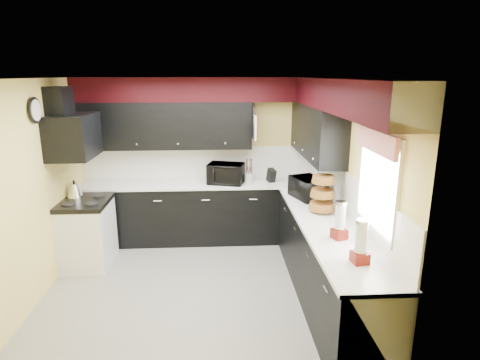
# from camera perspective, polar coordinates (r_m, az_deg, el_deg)

# --- Properties ---
(ground) EXTENTS (3.60, 3.60, 0.00)m
(ground) POSITION_cam_1_polar(r_m,az_deg,el_deg) (5.13, -6.20, -15.03)
(ground) COLOR gray
(ground) RESTS_ON ground
(wall_back) EXTENTS (3.60, 0.06, 2.50)m
(wall_back) POSITION_cam_1_polar(r_m,az_deg,el_deg) (6.38, -5.75, 3.05)
(wall_back) COLOR #E0C666
(wall_back) RESTS_ON ground
(wall_right) EXTENTS (0.06, 3.60, 2.50)m
(wall_right) POSITION_cam_1_polar(r_m,az_deg,el_deg) (4.87, 15.02, -1.11)
(wall_right) COLOR #E0C666
(wall_right) RESTS_ON ground
(wall_left) EXTENTS (0.06, 3.60, 2.50)m
(wall_left) POSITION_cam_1_polar(r_m,az_deg,el_deg) (5.07, -27.38, -1.66)
(wall_left) COLOR #E0C666
(wall_left) RESTS_ON ground
(ceiling) EXTENTS (3.60, 3.60, 0.06)m
(ceiling) POSITION_cam_1_polar(r_m,az_deg,el_deg) (4.45, -7.12, 14.14)
(ceiling) COLOR white
(ceiling) RESTS_ON wall_back
(cab_back) EXTENTS (3.60, 0.60, 0.90)m
(cab_back) POSITION_cam_1_polar(r_m,az_deg,el_deg) (6.31, -5.67, -4.65)
(cab_back) COLOR black
(cab_back) RESTS_ON ground
(cab_right) EXTENTS (0.60, 3.00, 0.90)m
(cab_right) POSITION_cam_1_polar(r_m,az_deg,el_deg) (4.80, 12.02, -11.40)
(cab_right) COLOR black
(cab_right) RESTS_ON ground
(counter_back) EXTENTS (3.62, 0.64, 0.04)m
(counter_back) POSITION_cam_1_polar(r_m,az_deg,el_deg) (6.17, -5.78, -0.52)
(counter_back) COLOR white
(counter_back) RESTS_ON cab_back
(counter_right) EXTENTS (0.64, 3.02, 0.04)m
(counter_right) POSITION_cam_1_polar(r_m,az_deg,el_deg) (4.61, 12.33, -6.15)
(counter_right) COLOR white
(counter_right) RESTS_ON cab_right
(splash_back) EXTENTS (3.60, 0.02, 0.50)m
(splash_back) POSITION_cam_1_polar(r_m,az_deg,el_deg) (6.38, -5.74, 2.50)
(splash_back) COLOR white
(splash_back) RESTS_ON counter_back
(splash_right) EXTENTS (0.02, 3.60, 0.50)m
(splash_right) POSITION_cam_1_polar(r_m,az_deg,el_deg) (4.88, 14.86, -1.79)
(splash_right) COLOR white
(splash_right) RESTS_ON counter_right
(upper_back) EXTENTS (2.60, 0.35, 0.70)m
(upper_back) POSITION_cam_1_polar(r_m,az_deg,el_deg) (6.16, -10.64, 7.64)
(upper_back) COLOR black
(upper_back) RESTS_ON wall_back
(upper_right) EXTENTS (0.35, 1.80, 0.70)m
(upper_right) POSITION_cam_1_polar(r_m,az_deg,el_deg) (5.56, 10.82, 6.87)
(upper_right) COLOR black
(upper_right) RESTS_ON wall_right
(soffit_back) EXTENTS (3.60, 0.36, 0.35)m
(soffit_back) POSITION_cam_1_polar(r_m,az_deg,el_deg) (6.07, -6.08, 12.67)
(soffit_back) COLOR black
(soffit_back) RESTS_ON wall_back
(soffit_right) EXTENTS (0.36, 3.24, 0.35)m
(soffit_right) POSITION_cam_1_polar(r_m,az_deg,el_deg) (4.47, 14.44, 11.56)
(soffit_right) COLOR black
(soffit_right) RESTS_ON wall_right
(stove) EXTENTS (0.60, 0.75, 0.86)m
(stove) POSITION_cam_1_polar(r_m,az_deg,el_deg) (5.88, -20.84, -7.26)
(stove) COLOR white
(stove) RESTS_ON ground
(cooktop) EXTENTS (0.62, 0.77, 0.06)m
(cooktop) POSITION_cam_1_polar(r_m,az_deg,el_deg) (5.73, -21.26, -2.99)
(cooktop) COLOR black
(cooktop) RESTS_ON stove
(hood) EXTENTS (0.50, 0.78, 0.55)m
(hood) POSITION_cam_1_polar(r_m,az_deg,el_deg) (5.56, -22.60, 5.79)
(hood) COLOR black
(hood) RESTS_ON wall_left
(hood_duct) EXTENTS (0.24, 0.40, 0.40)m
(hood_duct) POSITION_cam_1_polar(r_m,az_deg,el_deg) (5.56, -24.32, 9.99)
(hood_duct) COLOR black
(hood_duct) RESTS_ON wall_left
(window) EXTENTS (0.03, 0.86, 0.96)m
(window) POSITION_cam_1_polar(r_m,az_deg,el_deg) (3.97, 19.07, -0.50)
(window) COLOR white
(window) RESTS_ON wall_right
(valance) EXTENTS (0.04, 0.88, 0.20)m
(valance) POSITION_cam_1_polar(r_m,az_deg,el_deg) (3.87, 18.81, 5.20)
(valance) COLOR red
(valance) RESTS_ON wall_right
(pan_top) EXTENTS (0.03, 0.22, 0.40)m
(pan_top) POSITION_cam_1_polar(r_m,az_deg,el_deg) (6.04, 1.87, 9.65)
(pan_top) COLOR black
(pan_top) RESTS_ON upper_back
(pan_mid) EXTENTS (0.03, 0.28, 0.46)m
(pan_mid) POSITION_cam_1_polar(r_m,az_deg,el_deg) (5.94, 1.97, 7.13)
(pan_mid) COLOR black
(pan_mid) RESTS_ON upper_back
(pan_low) EXTENTS (0.03, 0.24, 0.42)m
(pan_low) POSITION_cam_1_polar(r_m,az_deg,el_deg) (6.20, 1.74, 7.18)
(pan_low) COLOR black
(pan_low) RESTS_ON upper_back
(cut_board) EXTENTS (0.03, 0.26, 0.35)m
(cut_board) POSITION_cam_1_polar(r_m,az_deg,el_deg) (5.82, 2.18, 7.46)
(cut_board) COLOR white
(cut_board) RESTS_ON upper_back
(baskets) EXTENTS (0.27, 0.27, 0.50)m
(baskets) POSITION_cam_1_polar(r_m,az_deg,el_deg) (4.86, 11.64, -1.81)
(baskets) COLOR brown
(baskets) RESTS_ON upper_right
(clock) EXTENTS (0.03, 0.30, 0.30)m
(clock) POSITION_cam_1_polar(r_m,az_deg,el_deg) (5.14, -27.16, 8.81)
(clock) COLOR black
(clock) RESTS_ON wall_left
(deco_plate) EXTENTS (0.03, 0.24, 0.24)m
(deco_plate) POSITION_cam_1_polar(r_m,az_deg,el_deg) (4.36, 16.95, 10.32)
(deco_plate) COLOR white
(deco_plate) RESTS_ON wall_right
(toaster_oven) EXTENTS (0.62, 0.56, 0.30)m
(toaster_oven) POSITION_cam_1_polar(r_m,az_deg,el_deg) (6.05, -2.03, 0.92)
(toaster_oven) COLOR black
(toaster_oven) RESTS_ON counter_back
(microwave) EXTENTS (0.48, 0.58, 0.28)m
(microwave) POSITION_cam_1_polar(r_m,az_deg,el_deg) (5.40, 9.66, -1.13)
(microwave) COLOR black
(microwave) RESTS_ON counter_right
(utensil_crock) EXTENTS (0.14, 0.14, 0.14)m
(utensil_crock) POSITION_cam_1_polar(r_m,az_deg,el_deg) (6.12, 1.27, 0.31)
(utensil_crock) COLOR silver
(utensil_crock) RESTS_ON counter_back
(knife_block) EXTENTS (0.13, 0.16, 0.21)m
(knife_block) POSITION_cam_1_polar(r_m,az_deg,el_deg) (6.15, 4.47, 0.64)
(knife_block) COLOR black
(knife_block) RESTS_ON counter_back
(kettle) EXTENTS (0.21, 0.21, 0.18)m
(kettle) POSITION_cam_1_polar(r_m,az_deg,el_deg) (5.92, -22.46, -1.33)
(kettle) COLOR silver
(kettle) RESTS_ON cooktop
(dispenser_a) EXTENTS (0.17, 0.17, 0.36)m
(dispenser_a) POSITION_cam_1_polar(r_m,az_deg,el_deg) (4.14, 14.03, -5.79)
(dispenser_a) COLOR maroon
(dispenser_a) RESTS_ON counter_right
(dispenser_b) EXTENTS (0.15, 0.15, 0.37)m
(dispenser_b) POSITION_cam_1_polar(r_m,az_deg,el_deg) (3.67, 16.82, -8.62)
(dispenser_b) COLOR #580008
(dispenser_b) RESTS_ON counter_right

